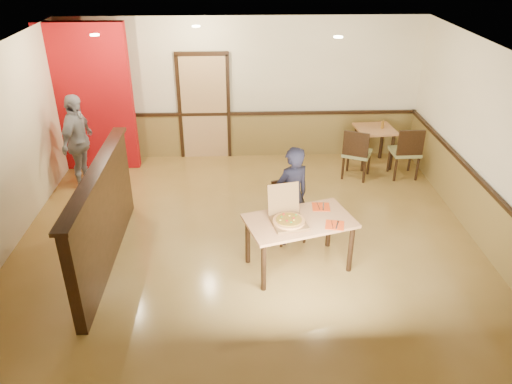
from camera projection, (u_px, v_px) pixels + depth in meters
floor at (249, 249)px, 7.42m from camera, size 7.00×7.00×0.00m
ceiling at (247, 60)px, 6.11m from camera, size 7.00×7.00×0.00m
wall_back at (244, 90)px, 9.85m from camera, size 7.00×0.00×7.00m
wall_right at (501, 160)px, 6.88m from camera, size 0.00×7.00×7.00m
wainscot_back at (245, 135)px, 10.27m from camera, size 7.00×0.04×0.90m
chair_rail_back at (244, 114)px, 10.03m from camera, size 7.00×0.06×0.06m
wainscot_right at (484, 219)px, 7.32m from camera, size 0.04×7.00×0.90m
chair_rail_right at (490, 190)px, 7.10m from camera, size 0.06×7.00×0.06m
back_door at (204, 108)px, 9.95m from camera, size 0.90×0.06×2.10m
booth_partition at (103, 216)px, 6.83m from camera, size 0.20×3.10×1.44m
red_accent_panel at (89, 99)px, 9.32m from camera, size 1.60×0.20×2.78m
spot_a at (95, 35)px, 7.63m from camera, size 0.14×0.14×0.02m
spot_b at (196, 26)px, 8.30m from camera, size 0.14×0.14×0.02m
spot_c at (338, 37)px, 7.49m from camera, size 0.14×0.14×0.02m
main_table at (299, 227)px, 6.75m from camera, size 1.60×1.19×0.76m
diner_chair at (288, 208)px, 7.51m from camera, size 0.56×0.56×0.91m
side_chair_left at (357, 152)px, 9.27m from camera, size 0.65×0.65×0.99m
side_chair_right at (406, 151)px, 9.29m from camera, size 0.52×0.52×1.01m
side_table at (374, 137)px, 9.81m from camera, size 0.78×0.78×0.77m
diner at (292, 196)px, 7.26m from camera, size 0.67×0.59×1.55m
passerby at (78, 142)px, 8.86m from camera, size 0.59×1.07×1.73m
pizza_box at (288, 218)px, 6.61m from camera, size 0.54×0.60×0.46m
pizza at (289, 221)px, 6.58m from camera, size 0.55×0.55×0.03m
napkin_near at (335, 225)px, 6.57m from camera, size 0.29×0.29×0.01m
napkin_far at (321, 207)px, 7.00m from camera, size 0.26×0.26×0.01m
condiment at (382, 125)px, 9.70m from camera, size 0.06×0.06×0.15m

